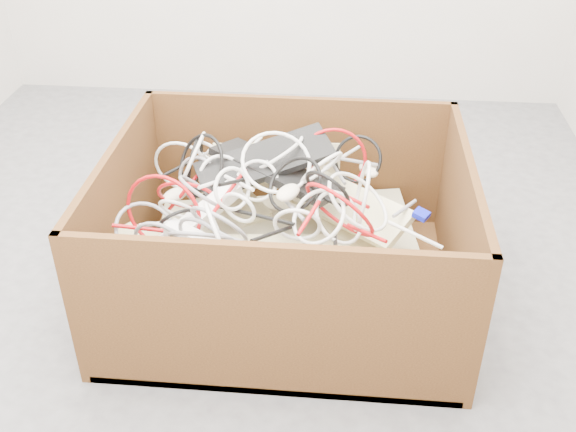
# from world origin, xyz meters

# --- Properties ---
(ground) EXTENTS (3.00, 3.00, 0.00)m
(ground) POSITION_xyz_m (0.00, 0.00, 0.00)
(ground) COLOR #4B4B4E
(ground) RESTS_ON ground
(cardboard_box) EXTENTS (1.13, 0.94, 0.53)m
(cardboard_box) POSITION_xyz_m (0.18, -0.22, 0.14)
(cardboard_box) COLOR #38200E
(cardboard_box) RESTS_ON ground
(keyboard_pile) EXTENTS (1.03, 0.77, 0.38)m
(keyboard_pile) POSITION_xyz_m (0.19, -0.20, 0.29)
(keyboard_pile) COLOR beige
(keyboard_pile) RESTS_ON cardboard_box
(mice_scatter) EXTENTS (0.77, 0.67, 0.21)m
(mice_scatter) POSITION_xyz_m (0.17, -0.24, 0.36)
(mice_scatter) COLOR beige
(mice_scatter) RESTS_ON keyboard_pile
(power_strip_left) EXTENTS (0.23, 0.27, 0.12)m
(power_strip_left) POSITION_xyz_m (-0.07, -0.31, 0.36)
(power_strip_left) COLOR white
(power_strip_left) RESTS_ON keyboard_pile
(power_strip_right) EXTENTS (0.26, 0.15, 0.09)m
(power_strip_right) POSITION_xyz_m (-0.03, -0.45, 0.35)
(power_strip_right) COLOR white
(power_strip_right) RESTS_ON keyboard_pile
(vga_plug) EXTENTS (0.06, 0.06, 0.03)m
(vga_plug) POSITION_xyz_m (0.61, -0.23, 0.35)
(vga_plug) COLOR #0B13B3
(vga_plug) RESTS_ON keyboard_pile
(cable_tangle) EXTENTS (1.01, 0.83, 0.37)m
(cable_tangle) POSITION_xyz_m (0.07, -0.23, 0.40)
(cable_tangle) COLOR silver
(cable_tangle) RESTS_ON keyboard_pile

